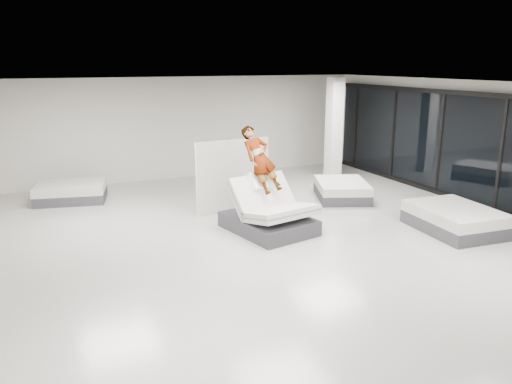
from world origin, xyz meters
TOP-DOWN VIEW (x-y plane):
  - room at (0.00, 0.00)m, footprint 14.00×14.04m
  - hero_bed at (0.12, 1.01)m, footprint 1.81×2.18m
  - person at (0.06, 1.34)m, footprint 0.89×1.66m
  - remote at (0.34, 1.04)m, footprint 0.08×0.15m
  - divider_panel at (-0.00, 2.83)m, footprint 1.98×0.29m
  - flat_bed_right_far at (3.14, 2.67)m, footprint 1.87×2.11m
  - flat_bed_right_near at (3.89, -0.65)m, footprint 1.63×2.07m
  - flat_bed_left_far at (-3.67, 5.48)m, footprint 2.01×1.68m
  - column at (4.00, 4.50)m, footprint 0.40×0.40m
  - storefront_glazing at (5.90, 0.00)m, footprint 0.12×13.40m

SIDE VIEW (x-z plane):
  - flat_bed_right_far at x=3.14m, z-range 0.00..0.48m
  - flat_bed_left_far at x=-3.67m, z-range 0.00..0.49m
  - flat_bed_right_near at x=3.89m, z-range 0.00..0.54m
  - hero_bed at x=0.12m, z-range -0.27..1.03m
  - divider_panel at x=0.00m, z-range 0.00..1.80m
  - remote at x=0.34m, z-range 1.02..1.10m
  - person at x=0.06m, z-range 0.68..1.81m
  - storefront_glazing at x=5.90m, z-range -0.01..2.91m
  - room at x=0.00m, z-range 0.00..3.20m
  - column at x=4.00m, z-range 0.00..3.20m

